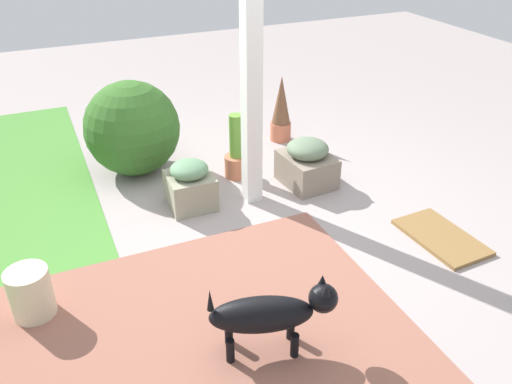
# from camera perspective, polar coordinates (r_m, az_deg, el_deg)

# --- Properties ---
(ground_plane) EXTENTS (12.00, 12.00, 0.00)m
(ground_plane) POSITION_cam_1_polar(r_m,az_deg,el_deg) (3.95, -0.15, -4.04)
(ground_plane) COLOR #A49795
(brick_path) EXTENTS (1.80, 2.40, 0.02)m
(brick_path) POSITION_cam_1_polar(r_m,az_deg,el_deg) (3.12, -6.48, -15.29)
(brick_path) COLOR #945C4B
(brick_path) RESTS_ON ground
(porch_pillar) EXTENTS (0.13, 0.13, 2.18)m
(porch_pillar) POSITION_cam_1_polar(r_m,az_deg,el_deg) (3.89, -0.50, 13.25)
(porch_pillar) COLOR white
(porch_pillar) RESTS_ON ground
(stone_planter_nearest) EXTENTS (0.49, 0.41, 0.41)m
(stone_planter_nearest) POSITION_cam_1_polar(r_m,az_deg,el_deg) (4.48, 5.53, 3.10)
(stone_planter_nearest) COLOR gray
(stone_planter_nearest) RESTS_ON ground
(stone_planter_mid) EXTENTS (0.37, 0.36, 0.39)m
(stone_planter_mid) POSITION_cam_1_polar(r_m,az_deg,el_deg) (4.18, -7.13, 0.74)
(stone_planter_mid) COLOR gray
(stone_planter_mid) RESTS_ON ground
(round_shrub) EXTENTS (0.82, 0.82, 0.82)m
(round_shrub) POSITION_cam_1_polar(r_m,az_deg,el_deg) (4.71, -13.25, 6.73)
(round_shrub) COLOR #336424
(round_shrub) RESTS_ON ground
(terracotta_pot_tall) EXTENTS (0.21, 0.21, 0.57)m
(terracotta_pot_tall) POSITION_cam_1_polar(r_m,az_deg,el_deg) (4.58, -2.15, 4.03)
(terracotta_pot_tall) COLOR #BE6B4B
(terracotta_pot_tall) RESTS_ON ground
(terracotta_pot_spiky) EXTENTS (0.21, 0.21, 0.66)m
(terracotta_pot_spiky) POSITION_cam_1_polar(r_m,az_deg,el_deg) (5.25, 2.73, 8.84)
(terracotta_pot_spiky) COLOR #C2664B
(terracotta_pot_spiky) RESTS_ON ground
(dog) EXTENTS (0.35, 0.68, 0.47)m
(dog) POSITION_cam_1_polar(r_m,az_deg,el_deg) (2.85, 1.60, -12.97)
(dog) COLOR black
(dog) RESTS_ON ground
(ceramic_urn) EXTENTS (0.25, 0.25, 0.33)m
(ceramic_urn) POSITION_cam_1_polar(r_m,az_deg,el_deg) (3.40, -23.17, -10.12)
(ceramic_urn) COLOR beige
(ceramic_urn) RESTS_ON ground
(doormat) EXTENTS (0.67, 0.42, 0.03)m
(doormat) POSITION_cam_1_polar(r_m,az_deg,el_deg) (4.07, 19.38, -4.62)
(doormat) COLOR olive
(doormat) RESTS_ON ground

